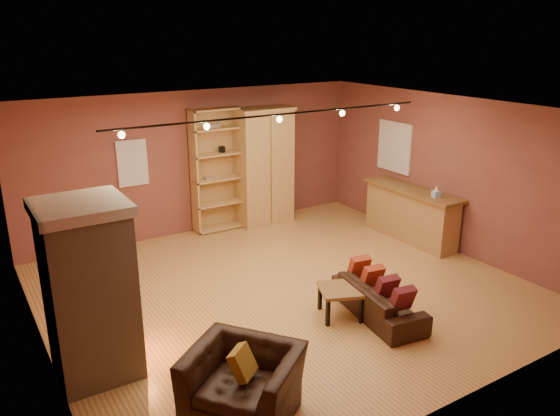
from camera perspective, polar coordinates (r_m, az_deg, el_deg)
floor at (r=8.65m, az=0.65°, el=-8.55°), size 7.00×7.00×0.00m
ceiling at (r=7.80m, az=0.73°, el=10.15°), size 7.00×7.00×0.00m
back_wall at (r=10.89m, az=-8.61°, el=4.76°), size 7.00×0.02×2.80m
left_wall at (r=6.99m, az=-24.32°, el=-4.37°), size 0.02×6.50×2.80m
right_wall at (r=10.36m, az=17.24°, el=3.45°), size 0.02×6.50×2.80m
fireplace at (r=6.64m, az=-19.22°, el=-8.13°), size 1.01×0.98×2.12m
back_window at (r=10.41m, az=-15.18°, el=4.55°), size 0.56×0.04×0.86m
bookcase at (r=10.94m, az=-6.81°, el=4.08°), size 1.01×0.39×2.46m
armoire at (r=11.25m, az=-1.74°, el=4.39°), size 1.19×0.67×2.41m
bar_counter at (r=10.76m, az=13.49°, el=-0.59°), size 0.58×2.14×1.02m
tissue_box at (r=10.14m, az=16.02°, el=1.58°), size 0.16×0.16×0.23m
right_window at (r=11.22m, az=11.89°, el=6.27°), size 0.05×0.90×1.00m
loveseat at (r=7.91m, az=10.27°, el=-8.82°), size 0.72×1.68×0.71m
armchair at (r=5.92m, az=-3.91°, el=-16.82°), size 1.27×1.34×0.99m
coffee_table at (r=7.80m, az=6.36°, el=-8.74°), size 0.75×0.75×0.43m
track_rail at (r=7.98m, az=-0.06°, el=9.54°), size 5.20×0.09×0.13m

